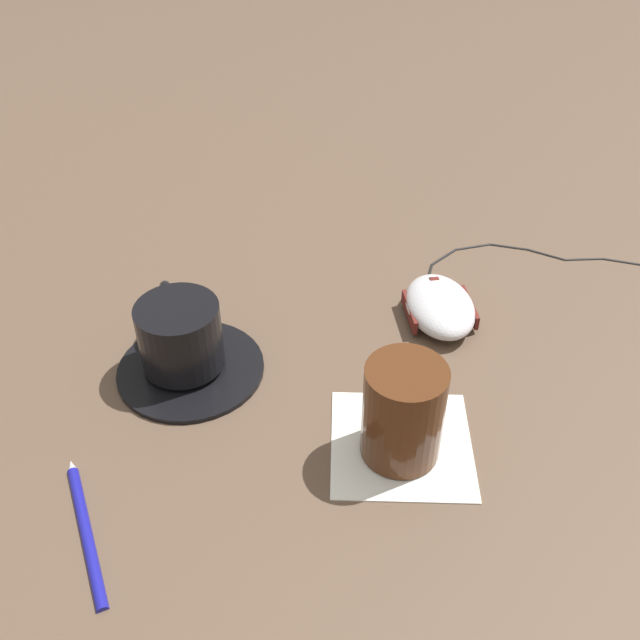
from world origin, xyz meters
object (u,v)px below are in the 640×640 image
at_px(saucer, 191,367).
at_px(coffee_cup, 180,334).
at_px(computer_mouse, 440,306).
at_px(pen, 84,527).
at_px(drinking_glass, 403,412).

bearing_deg(saucer, coffee_cup, -27.91).
relative_size(coffee_cup, computer_mouse, 0.86).
xyz_separation_m(saucer, pen, (0.03, 0.18, -0.00)).
distance_m(saucer, drinking_glass, 0.21).
bearing_deg(coffee_cup, drinking_glass, 160.41).
xyz_separation_m(computer_mouse, pen, (0.26, 0.29, -0.01)).
relative_size(computer_mouse, drinking_glass, 1.31).
distance_m(saucer, computer_mouse, 0.25).
bearing_deg(drinking_glass, saucer, -19.27).
xyz_separation_m(coffee_cup, pen, (0.02, 0.18, -0.04)).
distance_m(computer_mouse, pen, 0.39).
xyz_separation_m(saucer, coffee_cup, (0.01, -0.00, 0.04)).
bearing_deg(pen, coffee_cup, -97.10).
bearing_deg(drinking_glass, coffee_cup, -19.59).
bearing_deg(saucer, computer_mouse, -154.13).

